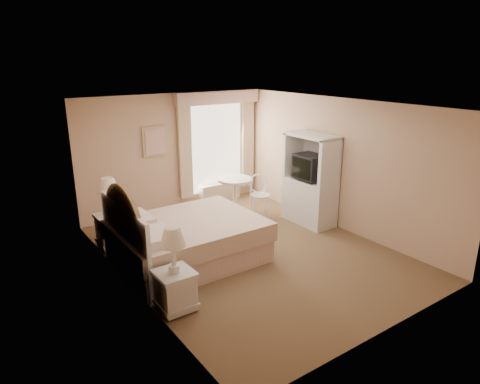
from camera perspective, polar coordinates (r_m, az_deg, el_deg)
room at (r=6.99m, az=1.37°, el=1.32°), size 4.21×5.51×2.51m
window at (r=9.69m, az=-2.94°, el=6.43°), size 2.05×0.22×2.51m
framed_art at (r=9.01m, az=-11.32°, el=6.63°), size 0.52×0.04×0.62m
bed at (r=7.00m, az=-7.67°, el=-6.39°), size 2.29×1.80×1.59m
nightstand_near at (r=5.74m, az=-8.69°, el=-11.50°), size 0.48×0.48×1.15m
nightstand_far at (r=7.80m, az=-16.76°, el=-3.77°), size 0.51×0.51×1.24m
round_table at (r=9.03m, az=-0.67°, el=0.24°), size 0.74×0.74×0.78m
cafe_chair at (r=9.00m, az=2.60°, el=0.05°), size 0.54×0.54×0.86m
armoire at (r=8.60m, az=9.30°, el=0.71°), size 0.54×1.08×1.80m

